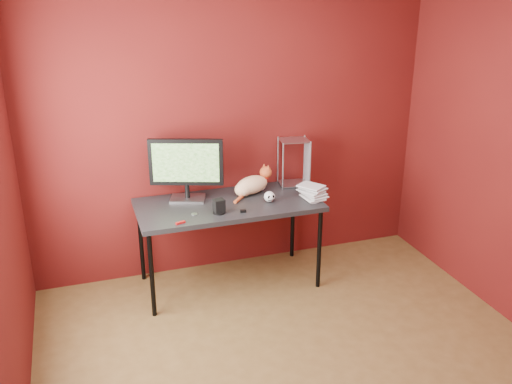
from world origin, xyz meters
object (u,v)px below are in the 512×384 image
object	(u,v)px
speaker	(219,207)
book_stack	(308,128)
monitor	(186,167)
desk	(228,208)
skull_mug	(269,197)
cat	(252,185)

from	to	relation	value
speaker	book_stack	size ratio (longest dim) A/B	0.09
monitor	book_stack	distance (m)	1.03
monitor	book_stack	world-z (taller)	book_stack
speaker	book_stack	bearing A→B (deg)	-4.86
desk	skull_mug	xyz separation A→B (m)	(0.33, -0.09, 0.10)
monitor	cat	bearing A→B (deg)	16.43
monitor	book_stack	size ratio (longest dim) A/B	0.47
desk	cat	bearing A→B (deg)	29.46
monitor	cat	size ratio (longest dim) A/B	1.41
monitor	speaker	bearing A→B (deg)	-44.41
cat	desk	bearing A→B (deg)	-174.46
cat	speaker	xyz separation A→B (m)	(-0.38, -0.33, -0.02)
skull_mug	speaker	distance (m)	0.47
skull_mug	speaker	size ratio (longest dim) A/B	0.80
desk	skull_mug	world-z (taller)	skull_mug
monitor	skull_mug	xyz separation A→B (m)	(0.63, -0.26, -0.25)
desk	book_stack	world-z (taller)	book_stack
monitor	speaker	distance (m)	0.46
desk	cat	size ratio (longest dim) A/B	3.62
book_stack	cat	bearing A→B (deg)	143.48
desk	monitor	world-z (taller)	monitor
skull_mug	speaker	world-z (taller)	speaker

